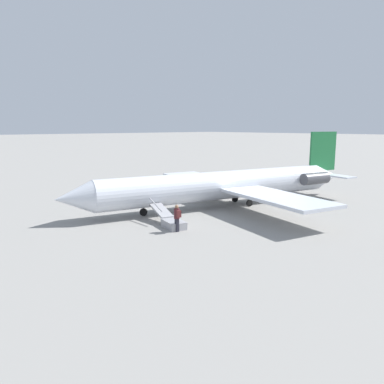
% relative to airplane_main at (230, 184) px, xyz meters
% --- Properties ---
extents(ground_plane, '(600.00, 600.00, 0.00)m').
position_rel_airplane_main_xyz_m(ground_plane, '(0.82, -0.21, -1.83)').
color(ground_plane, gray).
extents(airplane_main, '(26.60, 20.49, 6.12)m').
position_rel_airplane_main_xyz_m(airplane_main, '(0.00, 0.00, 0.00)').
color(airplane_main, silver).
rests_on(airplane_main, ground).
extents(boarding_stairs, '(1.95, 4.14, 1.58)m').
position_rel_airplane_main_xyz_m(boarding_stairs, '(7.91, 1.83, -1.47)').
color(boarding_stairs, '#99999E').
rests_on(boarding_stairs, ground).
extents(passenger, '(0.40, 0.56, 1.74)m').
position_rel_airplane_main_xyz_m(passenger, '(8.40, 3.04, -0.83)').
color(passenger, '#23232D').
rests_on(passenger, ground).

